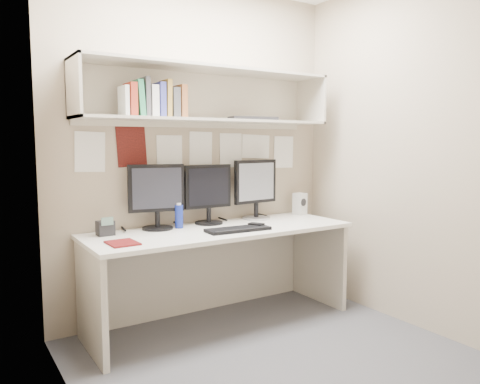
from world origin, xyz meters
TOP-DOWN VIEW (x-y plane):
  - floor at (0.00, 0.00)m, footprint 2.40×2.00m
  - wall_back at (0.00, 1.00)m, footprint 2.40×0.02m
  - wall_front at (0.00, -1.00)m, footprint 2.40×0.02m
  - wall_left at (-1.20, 0.00)m, footprint 0.02×2.00m
  - wall_right at (1.20, 0.00)m, footprint 0.02×2.00m
  - desk at (0.00, 0.65)m, footprint 2.00×0.70m
  - overhead_hutch at (0.00, 0.86)m, footprint 2.00×0.38m
  - pinned_papers at (0.00, 0.99)m, footprint 1.92×0.01m
  - monitor_left at (-0.41, 0.87)m, footprint 0.41×0.23m
  - monitor_center at (0.01, 0.87)m, footprint 0.40×0.22m
  - monitor_right at (0.46, 0.87)m, footprint 0.42×0.23m
  - keyboard at (0.05, 0.49)m, footprint 0.48×0.20m
  - mouse at (0.24, 0.52)m, footprint 0.11×0.13m
  - speaker at (0.92, 0.85)m, footprint 0.11×0.12m
  - blue_bottle at (-0.26, 0.82)m, footprint 0.06×0.06m
  - maroon_notebook at (-0.79, 0.51)m, footprint 0.18×0.22m
  - desk_phone at (-0.80, 0.84)m, footprint 0.11×0.11m
  - book_stack at (-0.46, 0.78)m, footprint 0.45×0.17m
  - hutch_tray at (0.37, 0.77)m, footprint 0.40×0.21m

SIDE VIEW (x-z plane):
  - floor at x=0.00m, z-range -0.01..0.01m
  - desk at x=0.00m, z-range 0.00..0.73m
  - maroon_notebook at x=-0.79m, z-range 0.73..0.74m
  - keyboard at x=0.05m, z-range 0.73..0.75m
  - mouse at x=0.24m, z-range 0.73..0.76m
  - desk_phone at x=-0.80m, z-range 0.72..0.85m
  - blue_bottle at x=-0.26m, z-range 0.73..0.91m
  - speaker at x=0.92m, z-range 0.73..0.92m
  - monitor_center at x=0.01m, z-range 0.75..1.21m
  - monitor_left at x=-0.41m, z-range 0.75..1.23m
  - monitor_right at x=0.46m, z-range 0.75..1.24m
  - pinned_papers at x=0.00m, z-range 1.01..1.49m
  - wall_back at x=0.00m, z-range 0.00..2.60m
  - wall_front at x=0.00m, z-range 0.00..2.60m
  - wall_left at x=-1.20m, z-range 0.00..2.60m
  - wall_right at x=1.20m, z-range 0.00..2.60m
  - hutch_tray at x=0.37m, z-range 1.54..1.57m
  - book_stack at x=-0.46m, z-range 1.52..1.79m
  - overhead_hutch at x=0.00m, z-range 1.52..1.92m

